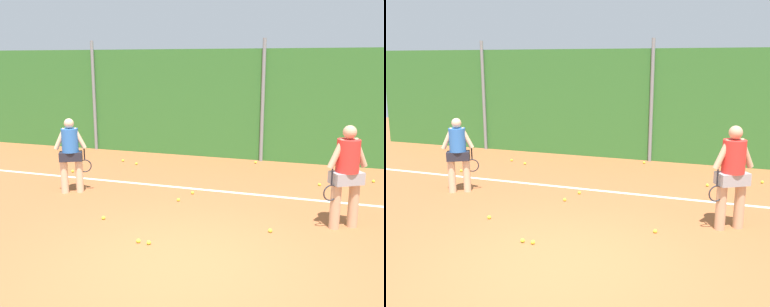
% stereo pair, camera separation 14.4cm
% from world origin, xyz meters
% --- Properties ---
extents(ground_plane, '(28.18, 28.18, 0.00)m').
position_xyz_m(ground_plane, '(0.00, 2.04, 0.00)').
color(ground_plane, '#A85B33').
extents(hedge_fence_backdrop, '(18.32, 0.25, 3.11)m').
position_xyz_m(hedge_fence_backdrop, '(0.00, 6.94, 1.55)').
color(hedge_fence_backdrop, '#33702D').
rests_on(hedge_fence_backdrop, ground_plane).
extents(fence_post_left, '(0.10, 0.10, 3.38)m').
position_xyz_m(fence_post_left, '(-5.28, 6.76, 1.69)').
color(fence_post_left, gray).
rests_on(fence_post_left, ground_plane).
extents(fence_post_center, '(0.10, 0.10, 3.38)m').
position_xyz_m(fence_post_center, '(0.00, 6.76, 1.69)').
color(fence_post_center, gray).
rests_on(fence_post_center, ground_plane).
extents(court_baseline_paint, '(13.39, 0.10, 0.01)m').
position_xyz_m(court_baseline_paint, '(0.00, 3.55, 0.00)').
color(court_baseline_paint, white).
rests_on(court_baseline_paint, ground_plane).
extents(player_foreground_near, '(0.68, 0.55, 1.76)m').
position_xyz_m(player_foreground_near, '(2.17, 2.18, 0.99)').
color(player_foreground_near, tan).
rests_on(player_foreground_near, ground_plane).
extents(player_midcourt, '(0.65, 0.50, 1.61)m').
position_xyz_m(player_midcourt, '(-3.34, 2.48, 0.90)').
color(player_midcourt, beige).
rests_on(player_midcourt, ground_plane).
extents(tennis_ball_0, '(0.07, 0.07, 0.07)m').
position_xyz_m(tennis_ball_0, '(1.69, 4.66, 0.03)').
color(tennis_ball_0, '#CCDB33').
rests_on(tennis_ball_0, ground_plane).
extents(tennis_ball_1, '(0.07, 0.07, 0.07)m').
position_xyz_m(tennis_ball_1, '(-0.68, 0.48, 0.03)').
color(tennis_ball_1, '#CCDB33').
rests_on(tennis_ball_1, ground_plane).
extents(tennis_ball_2, '(0.07, 0.07, 0.07)m').
position_xyz_m(tennis_ball_2, '(-0.08, 6.41, 0.03)').
color(tennis_ball_2, '#CCDB33').
rests_on(tennis_ball_2, ground_plane).
extents(tennis_ball_3, '(0.07, 0.07, 0.07)m').
position_xyz_m(tennis_ball_3, '(1.04, 1.56, 0.03)').
color(tennis_ball_3, '#CCDB33').
rests_on(tennis_ball_3, ground_plane).
extents(tennis_ball_4, '(0.07, 0.07, 0.07)m').
position_xyz_m(tennis_ball_4, '(-0.85, 3.16, 0.03)').
color(tennis_ball_4, '#CCDB33').
rests_on(tennis_ball_4, ground_plane).
extents(tennis_ball_5, '(0.07, 0.07, 0.07)m').
position_xyz_m(tennis_ball_5, '(-0.97, 2.62, 0.03)').
color(tennis_ball_5, '#CCDB33').
rests_on(tennis_ball_5, ground_plane).
extents(tennis_ball_6, '(0.07, 0.07, 0.07)m').
position_xyz_m(tennis_ball_6, '(-1.89, 1.22, 0.03)').
color(tennis_ball_6, '#CCDB33').
rests_on(tennis_ball_6, ground_plane).
extents(tennis_ball_7, '(0.07, 0.07, 0.07)m').
position_xyz_m(tennis_ball_7, '(-3.14, 5.22, 0.03)').
color(tennis_ball_7, '#CCDB33').
rests_on(tennis_ball_7, ground_plane).
extents(tennis_ball_8, '(0.07, 0.07, 0.07)m').
position_xyz_m(tennis_ball_8, '(-0.86, 0.49, 0.03)').
color(tennis_ball_8, '#CCDB33').
rests_on(tennis_ball_8, ground_plane).
extents(tennis_ball_9, '(0.07, 0.07, 0.07)m').
position_xyz_m(tennis_ball_9, '(-4.32, 3.95, 0.03)').
color(tennis_ball_9, '#CCDB33').
rests_on(tennis_ball_9, ground_plane).
extents(tennis_ball_10, '(0.07, 0.07, 0.07)m').
position_xyz_m(tennis_ball_10, '(2.88, 5.35, 0.03)').
color(tennis_ball_10, '#CCDB33').
rests_on(tennis_ball_10, ground_plane).
extents(tennis_ball_11, '(0.07, 0.07, 0.07)m').
position_xyz_m(tennis_ball_11, '(-3.67, 5.46, 0.03)').
color(tennis_ball_11, '#CCDB33').
rests_on(tennis_ball_11, ground_plane).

